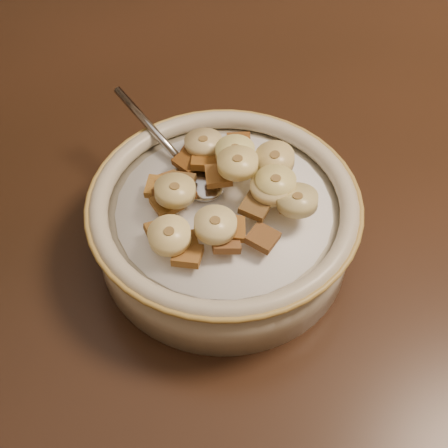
{
  "coord_description": "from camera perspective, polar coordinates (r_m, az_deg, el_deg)",
  "views": [
    {
      "loc": [
        -0.25,
        -0.44,
        1.17
      ],
      "look_at": [
        -0.22,
        -0.13,
        0.78
      ],
      "focal_mm": 50.0,
      "sensor_mm": 36.0,
      "label": 1
    }
  ],
  "objects": [
    {
      "name": "cereal_square_10",
      "position": [
        0.46,
        2.91,
        1.62
      ],
      "size": [
        0.03,
        0.03,
        0.01
      ],
      "primitive_type": "cube",
      "rotation": [
        0.06,
        -0.03,
        1.01
      ],
      "color": "brown",
      "rests_on": "milk"
    },
    {
      "name": "banana_slice_8",
      "position": [
        0.46,
        6.7,
        2.16
      ],
      "size": [
        0.04,
        0.04,
        0.01
      ],
      "primitive_type": "cylinder",
      "rotation": [
        -0.08,
        0.11,
        1.28
      ],
      "color": "#CFC387",
      "rests_on": "milk"
    },
    {
      "name": "cereal_square_2",
      "position": [
        0.49,
        -5.95,
        3.39
      ],
      "size": [
        0.02,
        0.02,
        0.01
      ],
      "primitive_type": "cube",
      "rotation": [
        -0.03,
        -0.02,
        1.34
      ],
      "color": "#9B662F",
      "rests_on": "milk"
    },
    {
      "name": "cereal_square_12",
      "position": [
        0.48,
        -4.03,
        3.05
      ],
      "size": [
        0.03,
        0.03,
        0.01
      ],
      "primitive_type": "cube",
      "rotation": [
        -0.09,
        0.12,
        0.35
      ],
      "color": "brown",
      "rests_on": "milk"
    },
    {
      "name": "banana_slice_3",
      "position": [
        0.47,
        4.28,
        3.35
      ],
      "size": [
        0.03,
        0.03,
        0.01
      ],
      "primitive_type": "cylinder",
      "rotation": [
        -0.03,
        0.0,
        1.6
      ],
      "color": "beige",
      "rests_on": "milk"
    },
    {
      "name": "banana_slice_9",
      "position": [
        0.51,
        -1.9,
        7.4
      ],
      "size": [
        0.04,
        0.04,
        0.01
      ],
      "primitive_type": "cylinder",
      "rotation": [
        -0.11,
        0.06,
        0.83
      ],
      "color": "beige",
      "rests_on": "milk"
    },
    {
      "name": "cereal_square_3",
      "position": [
        0.48,
        -0.49,
        4.46
      ],
      "size": [
        0.02,
        0.02,
        0.01
      ],
      "primitive_type": "cube",
      "rotation": [
        -0.05,
        0.08,
        3.14
      ],
      "color": "brown",
      "rests_on": "milk"
    },
    {
      "name": "banana_slice_2",
      "position": [
        0.49,
        4.65,
        5.94
      ],
      "size": [
        0.04,
        0.04,
        0.02
      ],
      "primitive_type": "cylinder",
      "rotation": [
        -0.1,
        -0.11,
        1.45
      ],
      "color": "tan",
      "rests_on": "milk"
    },
    {
      "name": "cereal_square_18",
      "position": [
        0.49,
        -0.29,
        4.92
      ],
      "size": [
        0.02,
        0.02,
        0.01
      ],
      "primitive_type": "cube",
      "rotation": [
        0.01,
        0.14,
        2.92
      ],
      "color": "brown",
      "rests_on": "milk"
    },
    {
      "name": "cereal_square_1",
      "position": [
        0.48,
        -4.0,
        3.77
      ],
      "size": [
        0.03,
        0.03,
        0.01
      ],
      "primitive_type": "cube",
      "rotation": [
        0.08,
        0.08,
        2.79
      ],
      "color": "brown",
      "rests_on": "milk"
    },
    {
      "name": "cereal_square_13",
      "position": [
        0.48,
        6.31,
        2.12
      ],
      "size": [
        0.02,
        0.02,
        0.01
      ],
      "primitive_type": "cube",
      "rotation": [
        -0.25,
        -0.14,
        1.35
      ],
      "color": "#945F19",
      "rests_on": "milk"
    },
    {
      "name": "banana_slice_1",
      "position": [
        0.45,
        -5.0,
        -1.05
      ],
      "size": [
        0.04,
        0.04,
        0.01
      ],
      "primitive_type": "cylinder",
      "rotation": [
        -0.08,
        -0.02,
        2.33
      ],
      "color": "#FFE880",
      "rests_on": "milk"
    },
    {
      "name": "cereal_square_14",
      "position": [
        0.5,
        -1.85,
        5.76
      ],
      "size": [
        0.02,
        0.02,
        0.01
      ],
      "primitive_type": "cube",
      "rotation": [
        0.19,
        -0.03,
        3.0
      ],
      "color": "brown",
      "rests_on": "milk"
    },
    {
      "name": "cereal_square_20",
      "position": [
        0.46,
        -4.59,
        -0.99
      ],
      "size": [
        0.03,
        0.03,
        0.01
      ],
      "primitive_type": "cube",
      "rotation": [
        0.19,
        0.08,
        2.31
      ],
      "color": "olive",
      "rests_on": "milk"
    },
    {
      "name": "floor",
      "position": [
        1.32,
        9.52,
        -18.11
      ],
      "size": [
        4.0,
        4.5,
        0.1
      ],
      "primitive_type": "cube",
      "color": "#422816",
      "rests_on": "ground"
    },
    {
      "name": "spoon",
      "position": [
        0.5,
        -2.35,
        3.97
      ],
      "size": [
        0.06,
        0.06,
        0.01
      ],
      "primitive_type": "ellipsoid",
      "rotation": [
        0.0,
        0.0,
        3.73
      ],
      "color": "#9EA0A1",
      "rests_on": "cereal_bowl"
    },
    {
      "name": "banana_slice_6",
      "position": [
        0.47,
        -4.5,
        3.06
      ],
      "size": [
        0.03,
        0.04,
        0.01
      ],
      "primitive_type": "cylinder",
      "rotation": [
        0.08,
        -0.04,
        3.02
      ],
      "color": "#ECCD7E",
      "rests_on": "milk"
    },
    {
      "name": "cereal_square_9",
      "position": [
        0.52,
        -2.55,
        6.88
      ],
      "size": [
        0.03,
        0.03,
        0.01
      ],
      "primitive_type": "cube",
      "rotation": [
        0.03,
        0.02,
        2.68
      ],
      "color": "brown",
      "rests_on": "milk"
    },
    {
      "name": "cereal_square_11",
      "position": [
        0.45,
        3.57,
        -1.27
      ],
      "size": [
        0.03,
        0.03,
        0.01
      ],
      "primitive_type": "cube",
      "rotation": [
        0.06,
        -0.07,
        2.49
      ],
      "color": "brown",
      "rests_on": "milk"
    },
    {
      "name": "cereal_square_19",
      "position": [
        0.48,
        -5.27,
        1.87
      ],
      "size": [
        0.03,
        0.03,
        0.01
      ],
      "primitive_type": "cube",
      "rotation": [
        -0.06,
        -0.01,
        2.03
      ],
      "color": "brown",
      "rests_on": "milk"
    },
    {
      "name": "banana_slice_7",
      "position": [
        0.47,
        4.73,
        3.78
      ],
      "size": [
        0.03,
        0.04,
        0.01
      ],
      "primitive_type": "cylinder",
      "rotation": [
        -0.01,
        0.02,
        1.44
      ],
      "color": "#EDDE7E",
      "rests_on": "milk"
    },
    {
      "name": "cereal_square_17",
      "position": [
        0.53,
        1.35,
        7.54
      ],
      "size": [
        0.02,
        0.02,
        0.01
      ],
      "primitive_type": "cube",
      "rotation": [
        -0.04,
        0.15,
        1.49
      ],
      "color": "brown",
      "rests_on": "milk"
    },
    {
      "name": "table",
      "position": [
        0.67,
        18.13,
        7.09
      ],
      "size": [
        1.43,
        0.95,
        0.04
      ],
      "primitive_type": "cube",
      "rotation": [
        0.0,
        0.0,
        0.04
      ],
      "color": "#321C10",
      "rests_on": "floor"
    },
    {
      "name": "cereal_square_6",
      "position": [
        0.48,
        -5.02,
        3.23
      ],
      "size": [
        0.03,
        0.03,
        0.01
      ],
      "primitive_type": "cube",
      "rotation": [
        0.23,
        0.13,
        2.67
      ],
      "color": "brown",
      "rests_on": "milk"
    },
    {
      "name": "cereal_square_5",
      "position": [
        0.51,
        -3.24,
        5.78
      ],
      "size": [
        0.03,
        0.03,
        0.01
      ],
      "primitive_type": "cube",
      "rotation": [
        -0.11,
        -0.03,
        2.31
      ],
      "color": "brown",
      "rests_on": "milk"
    },
    {
      "name": "cereal_square_15",
      "position": [
        0.45,
        0.15,
        -1.64
      ],
      "size": [
        0.02,
        0.02,
        0.01
      ],
      "primitive_type": "cube",
      "rotation": [
        -0.15,
        0.13,
        0.02
      ],
      "color": "brown",
      "rests_on": "milk"
    },
    {
      "name": "cereal_bowl",
      "position": [
        0.51,
        -0.0,
        -0.39
      ],
      "size": [
        0.2,
        0.2,
        0.05
      ],
      "primitive_type": "cylinder",
      "color": "#ACA28B",
      "rests_on": "table"
    },
    {
      "name": "banana_slice_0",
      "position": [
        0.45,
        -0.8,
        -0.06
      ],
      "size": [
        0.04,
        0.04,
        0.01
      ],
      "primitive_type": "cylinder",
      "rotation": [
        0.04,
        -0.03,
        2.69
      ],
      "color": "#F3E29B",
      "rests_on": "milk"
    },
    {
      "name": "cereal_square_0",
      "position": [
        0.45,
        -3.35,
        -2.88
      ],
      "size": [
        0.02,
        0.03,
        0.01
      ],
      "primitive_type": "cube",
      "rotation": [
        0.18,
        0.06,
        2.88
      ],
      "color": "olive",
      "rests_on": "milk"
    },
    {
      "name": "banana_slice_5",
      "position": [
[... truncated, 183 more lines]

